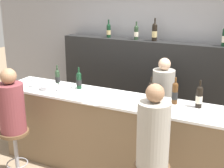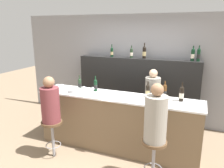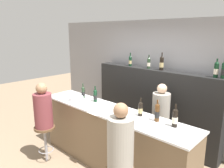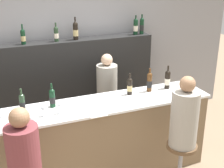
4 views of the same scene
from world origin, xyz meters
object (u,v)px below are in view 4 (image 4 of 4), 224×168
object	(u,v)px
wine_bottle_counter_2	(130,86)
wine_glass_2	(60,105)
wine_bottle_backbar_4	(142,26)
wine_glass_1	(44,108)
wine_glass_0	(0,116)
guest_seated_right	(185,116)
wine_bottle_backbar_1	(56,34)
wine_bottle_backbar_0	(23,36)
guest_seated_left	(23,152)
bartender	(107,102)
wine_bottle_backbar_2	(76,31)
wine_bottle_counter_4	(167,79)
wine_bottle_backbar_3	(136,26)
wine_bottle_counter_0	(22,102)
metal_bowl	(26,116)
wine_bottle_counter_1	(52,98)
wine_bottle_counter_3	(150,82)
bar_stool_right	(181,155)

from	to	relation	value
wine_bottle_counter_2	wine_glass_2	xyz separation A→B (m)	(-0.99, -0.22, -0.02)
wine_bottle_backbar_4	wine_glass_1	size ratio (longest dim) A/B	2.36
wine_glass_0	guest_seated_right	xyz separation A→B (m)	(1.97, -0.61, -0.10)
wine_bottle_backbar_1	guest_seated_right	xyz separation A→B (m)	(1.00, -2.02, -0.65)
wine_bottle_backbar_0	wine_glass_1	world-z (taller)	wine_bottle_backbar_0
wine_glass_0	guest_seated_left	bearing A→B (deg)	-75.55
guest_seated_left	bartender	bearing A→B (deg)	46.46
wine_glass_2	wine_glass_1	bearing A→B (deg)	180.00
wine_glass_0	guest_seated_left	distance (m)	0.64
wine_bottle_backbar_0	guest_seated_left	bearing A→B (deg)	-99.11
wine_bottle_backbar_2	bartender	distance (m)	1.22
wine_bottle_backbar_0	guest_seated_left	world-z (taller)	wine_bottle_backbar_0
wine_bottle_counter_4	wine_bottle_backbar_3	bearing A→B (deg)	86.02
wine_bottle_backbar_1	wine_glass_2	size ratio (longest dim) A/B	2.06
wine_bottle_counter_0	metal_bowl	world-z (taller)	wine_bottle_counter_0
wine_bottle_backbar_1	guest_seated_right	size ratio (longest dim) A/B	0.33
wine_bottle_counter_0	guest_seated_left	size ratio (longest dim) A/B	0.36
wine_bottle_counter_0	wine_bottle_backbar_3	size ratio (longest dim) A/B	0.91
wine_bottle_counter_1	bartender	bearing A→B (deg)	35.52
wine_glass_0	guest_seated_right	size ratio (longest dim) A/B	0.15
wine_bottle_counter_3	wine_bottle_backbar_1	distance (m)	1.63
wine_bottle_counter_1	guest_seated_left	distance (m)	0.96
wine_bottle_backbar_2	wine_bottle_counter_1	bearing A→B (deg)	-118.82
wine_bottle_counter_2	wine_bottle_backbar_1	xyz separation A→B (m)	(-0.68, 1.20, 0.52)
wine_bottle_backbar_3	wine_bottle_counter_1	bearing A→B (deg)	-144.84
wine_bottle_backbar_2	wine_bottle_backbar_3	world-z (taller)	wine_bottle_backbar_2
wine_bottle_backbar_1	bar_stool_right	xyz separation A→B (m)	(1.00, -2.02, -1.18)
wine_bottle_counter_2	wine_bottle_counter_3	bearing A→B (deg)	0.00
wine_bottle_counter_2	guest_seated_left	bearing A→B (deg)	-151.29
wine_bottle_counter_1	bar_stool_right	size ratio (longest dim) A/B	0.44
wine_bottle_counter_3	wine_bottle_backbar_2	world-z (taller)	wine_bottle_backbar_2
wine_bottle_counter_3	metal_bowl	size ratio (longest dim) A/B	1.31
wine_bottle_counter_4	wine_bottle_backbar_4	size ratio (longest dim) A/B	1.00
wine_bottle_counter_1	wine_bottle_counter_3	size ratio (longest dim) A/B	0.92
wine_bottle_counter_0	wine_bottle_counter_3	bearing A→B (deg)	0.00
wine_bottle_counter_2	wine_bottle_backbar_3	size ratio (longest dim) A/B	0.92
wine_bottle_counter_3	wine_glass_1	bearing A→B (deg)	-171.68
wine_bottle_backbar_0	wine_glass_2	size ratio (longest dim) A/B	2.13
wine_bottle_counter_4	guest_seated_left	distance (m)	2.25
wine_bottle_backbar_0	wine_bottle_backbar_2	xyz separation A→B (m)	(0.80, 0.00, 0.03)
metal_bowl	wine_bottle_counter_3	bearing A→B (deg)	6.87
wine_bottle_counter_0	wine_bottle_backbar_1	bearing A→B (deg)	59.39
wine_bottle_counter_0	wine_bottle_counter_4	bearing A→B (deg)	-0.00
wine_bottle_counter_1	wine_bottle_counter_0	bearing A→B (deg)	180.00
wine_glass_0	bartender	xyz separation A→B (m)	(1.61, 0.92, -0.49)
wine_bottle_counter_2	wine_glass_0	size ratio (longest dim) A/B	2.24
wine_bottle_backbar_1	guest_seated_right	bearing A→B (deg)	-63.78
wine_bottle_backbar_3	wine_bottle_backbar_4	bearing A→B (deg)	0.00
wine_bottle_backbar_3	bar_stool_right	size ratio (longest dim) A/B	0.47
wine_bottle_counter_1	wine_bottle_counter_3	distance (m)	1.34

